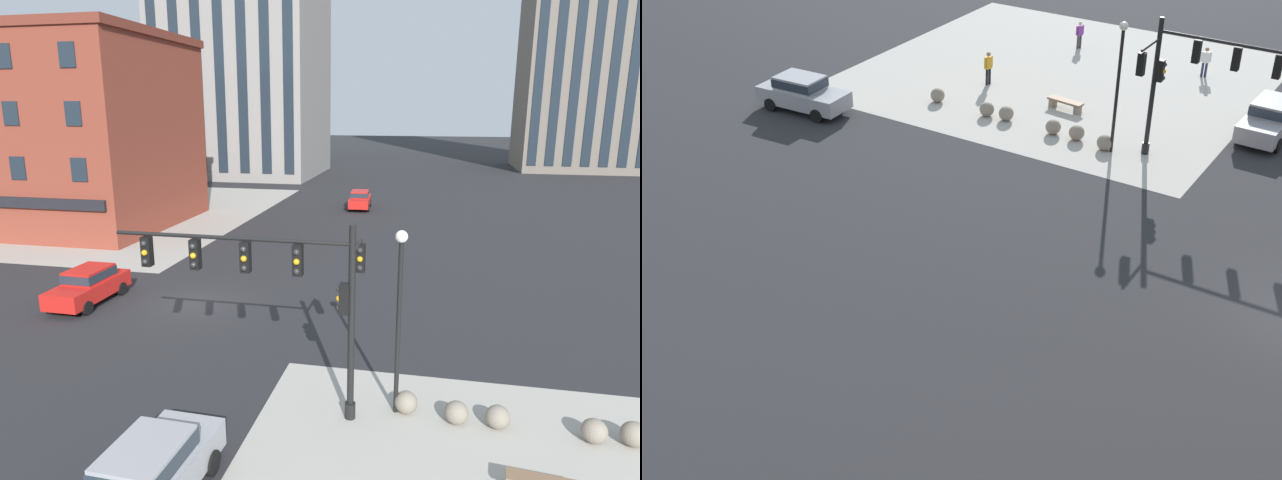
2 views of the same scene
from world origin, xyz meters
TOP-DOWN VIEW (x-y plane):
  - ground_plane at (0.00, 0.00)m, footprint 320.00×320.00m
  - sidewalk_far_corner at (-20.00, 20.00)m, footprint 32.00×32.00m
  - traffic_signal_main at (6.83, -7.89)m, footprint 7.33×2.09m
  - bollard_sphere_curb_a at (10.31, -7.42)m, footprint 0.69×0.69m
  - bollard_sphere_curb_b at (11.78, -7.68)m, footprint 0.69×0.69m
  - bollard_sphere_curb_c at (12.94, -7.67)m, footprint 0.69×0.69m
  - bollard_sphere_curb_d at (15.47, -7.84)m, footprint 0.69×0.69m
  - bollard_sphere_curb_e at (16.49, -7.77)m, footprint 0.69×0.69m
  - street_lamp_corner_near at (10.00, -7.42)m, footprint 0.36×0.36m
  - car_main_northbound_far at (4.81, -12.68)m, footprint 2.00×4.45m
  - car_main_southbound_near at (4.21, 26.07)m, footprint 2.09×4.50m
  - car_main_southbound_far at (-4.89, -0.91)m, footprint 1.93×4.42m
  - storefront_block_near_corner at (-20.21, 15.21)m, footprint 22.86×14.81m

SIDE VIEW (x-z plane):
  - ground_plane at x=0.00m, z-range 0.00..0.00m
  - sidewalk_far_corner at x=-20.00m, z-range -0.01..0.01m
  - bollard_sphere_curb_a at x=10.31m, z-range 0.00..0.69m
  - bollard_sphere_curb_b at x=11.78m, z-range 0.00..0.69m
  - bollard_sphere_curb_c at x=12.94m, z-range 0.00..0.69m
  - bollard_sphere_curb_d at x=15.47m, z-range 0.00..0.69m
  - bollard_sphere_curb_e at x=16.49m, z-range 0.00..0.69m
  - car_main_northbound_far at x=4.81m, z-range 0.08..1.76m
  - car_main_southbound_near at x=4.21m, z-range 0.08..1.76m
  - car_main_southbound_far at x=-4.89m, z-range 0.08..1.76m
  - street_lamp_corner_near at x=10.00m, z-range 0.70..6.36m
  - traffic_signal_main at x=6.83m, z-range 1.08..6.97m
  - storefront_block_near_corner at x=-20.21m, z-range 0.01..14.45m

